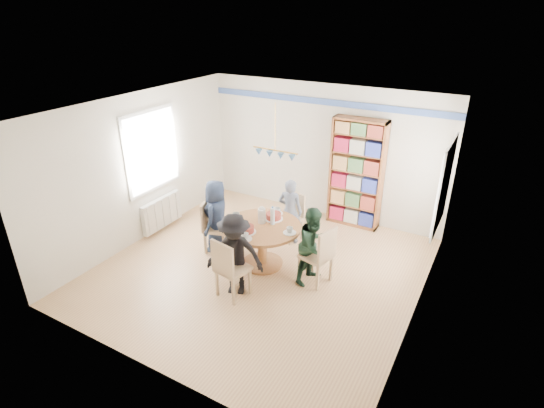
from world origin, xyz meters
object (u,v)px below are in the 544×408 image
Objects in this scene: dining_table at (262,236)px; chair_right at (321,253)px; person_near at (235,255)px; person_far at (290,211)px; person_left at (217,216)px; chair_near at (229,267)px; bookshelf at (356,174)px; person_right at (314,245)px; radiator at (162,212)px; chair_far at (293,214)px; chair_left at (212,224)px.

dining_table is 1.32× the size of chair_right.
person_far is at bearing 68.65° from person_near.
person_left reaches higher than dining_table.
person_near reaches higher than chair_near.
person_left is 2.82m from bookshelf.
person_near reaches higher than person_right.
person_near reaches higher than chair_right.
radiator is at bearing -105.24° from person_left.
person_near is at bearing 147.46° from person_right.
chair_right is 0.77× the size of person_right.
person_far is 1.79m from person_near.
person_far is (0.99, 0.90, -0.04)m from person_left.
chair_far is 0.91× the size of chair_near.
chair_left is 1.51m from chair_far.
person_far is (-1.02, 0.95, 0.08)m from chair_right.
person_right is at bearing 169.80° from chair_right.
bookshelf is at bearing 54.63° from chair_far.
person_far is (1.06, 0.95, 0.10)m from chair_left.
radiator is 1.01× the size of chair_right.
radiator is 3.44m from chair_right.
radiator is 0.78× the size of person_right.
chair_far is at bearing 45.73° from chair_left.
dining_table is 0.93m from person_far.
chair_right is 1.00× the size of chair_near.
person_right is at bearing -2.44° from radiator.
radiator is 1.11× the size of chair_far.
chair_left is at bearing -64.86° from person_left.
person_near is at bearing -104.73° from bookshelf.
chair_right is (3.43, -0.16, 0.19)m from radiator.
chair_right is at bearing -0.00° from chair_left.
chair_near is 3.35m from bookshelf.
chair_far is 2.08m from chair_near.
chair_near is 1.37m from person_right.
bookshelf reaches higher than chair_near.
person_right is at bearing 22.80° from person_near.
person_right is at bearing -87.42° from bookshelf.
dining_table is at bearing 104.03° from person_right.
person_near is (0.01, 0.16, 0.12)m from chair_near.
person_right is (0.93, 0.01, 0.08)m from dining_table.
person_left is (0.07, 0.05, 0.14)m from chair_left.
radiator is 2.62m from person_near.
chair_near is 0.80× the size of person_far.
person_right is (1.88, -0.03, -0.03)m from person_left.
chair_left reaches higher than radiator.
dining_table is 0.95m from person_left.
person_near is at bearing -90.06° from chair_far.
radiator is at bearing 176.45° from dining_table.
person_far is at bearing -86.51° from chair_far.
person_far is (0.02, 1.95, 0.08)m from chair_near.
person_left is at bearing 35.91° from chair_left.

